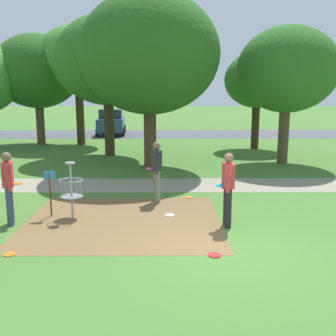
# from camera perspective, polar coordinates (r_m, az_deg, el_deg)

# --- Properties ---
(ground_plane) EXTENTS (160.00, 160.00, 0.00)m
(ground_plane) POSITION_cam_1_polar(r_m,az_deg,el_deg) (7.74, 8.40, -12.24)
(ground_plane) COLOR #47752D
(dirt_tee_pad) EXTENTS (4.65, 4.12, 0.01)m
(dirt_tee_pad) POSITION_cam_1_polar(r_m,az_deg,el_deg) (9.50, -6.58, -7.66)
(dirt_tee_pad) COLOR brown
(dirt_tee_pad) RESTS_ON ground
(disc_golf_basket) EXTENTS (0.98, 0.58, 1.39)m
(disc_golf_basket) POSITION_cam_1_polar(r_m,az_deg,el_deg) (9.77, -14.35, -2.84)
(disc_golf_basket) COLOR #9E9EA3
(disc_golf_basket) RESTS_ON ground
(player_foreground_watching) EXTENTS (0.44, 0.50, 1.71)m
(player_foreground_watching) POSITION_cam_1_polar(r_m,az_deg,el_deg) (9.64, -22.40, -2.22)
(player_foreground_watching) COLOR #384260
(player_foreground_watching) RESTS_ON ground
(player_throwing) EXTENTS (0.41, 0.48, 1.71)m
(player_throwing) POSITION_cam_1_polar(r_m,az_deg,el_deg) (8.90, 8.79, -2.55)
(player_throwing) COLOR #232328
(player_throwing) RESTS_ON ground
(player_waiting_right) EXTENTS (0.44, 0.49, 1.71)m
(player_waiting_right) POSITION_cam_1_polar(r_m,az_deg,el_deg) (10.77, -1.68, -0.04)
(player_waiting_right) COLOR slate
(player_waiting_right) RESTS_ON ground
(frisbee_by_tee) EXTENTS (0.24, 0.24, 0.02)m
(frisbee_by_tee) POSITION_cam_1_polar(r_m,az_deg,el_deg) (9.81, 0.26, -6.94)
(frisbee_by_tee) COLOR white
(frisbee_by_tee) RESTS_ON ground
(frisbee_mid_grass) EXTENTS (0.22, 0.22, 0.02)m
(frisbee_mid_grass) POSITION_cam_1_polar(r_m,az_deg,el_deg) (11.42, 3.11, -4.35)
(frisbee_mid_grass) COLOR orange
(frisbee_mid_grass) RESTS_ON ground
(frisbee_far_left) EXTENTS (0.25, 0.25, 0.02)m
(frisbee_far_left) POSITION_cam_1_polar(r_m,az_deg,el_deg) (7.59, 6.86, -12.60)
(frisbee_far_left) COLOR red
(frisbee_far_left) RESTS_ON ground
(frisbee_far_right) EXTENTS (0.23, 0.23, 0.02)m
(frisbee_far_right) POSITION_cam_1_polar(r_m,az_deg,el_deg) (8.15, -22.25, -11.66)
(frisbee_far_right) COLOR orange
(frisbee_far_right) RESTS_ON ground
(tree_near_left) EXTENTS (5.49, 5.49, 6.84)m
(tree_near_left) POSITION_cam_1_polar(r_m,az_deg,el_deg) (15.70, -2.76, 16.34)
(tree_near_left) COLOR #4C3823
(tree_near_left) RESTS_ON ground
(tree_near_right) EXTENTS (4.19, 4.19, 5.75)m
(tree_near_right) POSITION_cam_1_polar(r_m,az_deg,el_deg) (17.39, 17.10, 13.59)
(tree_near_right) COLOR brown
(tree_near_right) RESTS_ON ground
(tree_mid_left) EXTENTS (3.47, 3.47, 5.16)m
(tree_mid_left) POSITION_cam_1_polar(r_m,az_deg,el_deg) (21.60, 12.98, 12.44)
(tree_mid_left) COLOR #422D1E
(tree_mid_left) RESTS_ON ground
(tree_mid_right) EXTENTS (4.92, 4.92, 6.31)m
(tree_mid_right) POSITION_cam_1_polar(r_m,az_deg,el_deg) (24.10, -18.67, 13.28)
(tree_mid_right) COLOR brown
(tree_mid_right) RESTS_ON ground
(tree_far_left) EXTENTS (4.58, 4.58, 6.78)m
(tree_far_left) POSITION_cam_1_polar(r_m,az_deg,el_deg) (23.44, -13.12, 15.13)
(tree_far_left) COLOR #422D1E
(tree_far_left) RESTS_ON ground
(tree_far_center) EXTENTS (4.88, 4.88, 6.58)m
(tree_far_center) POSITION_cam_1_polar(r_m,az_deg,el_deg) (18.96, -8.90, 15.33)
(tree_far_center) COLOR #422D1E
(tree_far_center) RESTS_ON ground
(parking_lot_strip) EXTENTS (36.00, 6.00, 0.01)m
(parking_lot_strip) POSITION_cam_1_polar(r_m,az_deg,el_deg) (28.77, 1.99, 5.02)
(parking_lot_strip) COLOR #4C4C51
(parking_lot_strip) RESTS_ON ground
(parked_car_leftmost) EXTENTS (2.20, 4.32, 1.84)m
(parked_car_leftmost) POSITION_cam_1_polar(r_m,az_deg,el_deg) (28.67, -8.33, 6.73)
(parked_car_leftmost) COLOR #2D4784
(parked_car_leftmost) RESTS_ON ground
(gravel_path) EXTENTS (40.00, 1.97, 0.00)m
(gravel_path) POSITION_cam_1_polar(r_m,az_deg,el_deg) (13.02, 4.74, -2.47)
(gravel_path) COLOR gray
(gravel_path) RESTS_ON ground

